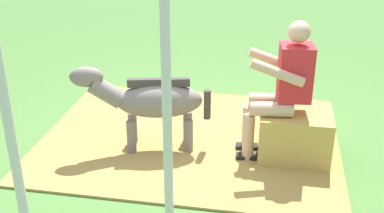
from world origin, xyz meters
name	(u,v)px	position (x,y,z in m)	size (l,w,h in m)	color
ground_plane	(185,142)	(0.00, 0.00, 0.00)	(24.00, 24.00, 0.00)	#4C7A38
hay_patch	(190,138)	(-0.04, -0.09, 0.01)	(3.05, 2.41, 0.02)	#AD8C47
hay_bale	(295,135)	(-1.10, 0.10, 0.24)	(0.67, 0.54, 0.48)	tan
person_seated	(282,85)	(-0.93, 0.11, 0.76)	(0.69, 0.46, 1.36)	#D8AD8C
pony_standing	(150,101)	(0.31, 0.18, 0.53)	(1.33, 0.52, 0.89)	slate
tent_pole_left	(167,101)	(-0.23, 1.76, 1.26)	(0.06, 0.06, 2.51)	silver
tent_pole_mid	(8,120)	(0.57, 2.17, 1.26)	(0.06, 0.06, 2.51)	silver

